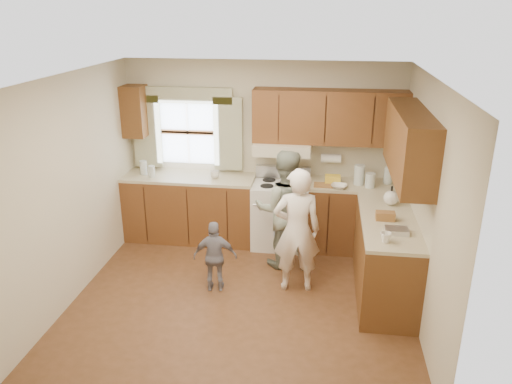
# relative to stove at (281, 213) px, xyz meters

# --- Properties ---
(room) EXTENTS (3.80, 3.80, 3.80)m
(room) POSITION_rel_stove_xyz_m (-0.30, -1.44, 0.78)
(room) COLOR #4F3018
(room) RESTS_ON ground
(kitchen_fixtures) EXTENTS (3.80, 2.25, 2.15)m
(kitchen_fixtures) POSITION_rel_stove_xyz_m (0.31, -0.36, 0.37)
(kitchen_fixtures) COLOR #3F240D
(kitchen_fixtures) RESTS_ON ground
(stove) EXTENTS (0.76, 0.67, 1.07)m
(stove) POSITION_rel_stove_xyz_m (0.00, 0.00, 0.00)
(stove) COLOR silver
(stove) RESTS_ON ground
(woman_left) EXTENTS (0.59, 0.44, 1.49)m
(woman_left) POSITION_rel_stove_xyz_m (0.29, -1.15, 0.28)
(woman_left) COLOR white
(woman_left) RESTS_ON ground
(woman_right) EXTENTS (0.81, 0.66, 1.53)m
(woman_right) POSITION_rel_stove_xyz_m (0.09, -0.59, 0.30)
(woman_right) COLOR #263D2F
(woman_right) RESTS_ON ground
(child) EXTENTS (0.53, 0.27, 0.87)m
(child) POSITION_rel_stove_xyz_m (-0.64, -1.32, -0.03)
(child) COLOR gray
(child) RESTS_ON ground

